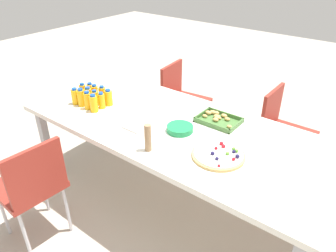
{
  "coord_description": "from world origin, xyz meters",
  "views": [
    {
      "loc": [
        1.2,
        -1.62,
        1.9
      ],
      "look_at": [
        0.0,
        -0.07,
        0.77
      ],
      "focal_mm": 34.41,
      "sensor_mm": 36.0,
      "label": 1
    }
  ],
  "objects_px": {
    "juice_bottle_10": "(102,95)",
    "fruit_pizza": "(219,155)",
    "juice_bottle_4": "(83,92)",
    "juice_bottle_9": "(95,93)",
    "juice_bottle_2": "(88,101)",
    "juice_bottle_7": "(102,101)",
    "juice_bottle_1": "(81,98)",
    "juice_bottle_8": "(90,91)",
    "juice_bottle_5": "(88,96)",
    "cardboard_tube": "(148,138)",
    "chair_far_right": "(282,128)",
    "chair_far_left": "(181,97)",
    "snack_tray": "(218,119)",
    "juice_bottle_6": "(95,98)",
    "party_table": "(174,131)",
    "napkin_stack": "(136,126)",
    "juice_bottle_0": "(75,96)",
    "plate_stack": "(180,129)",
    "juice_bottle_11": "(109,98)",
    "juice_bottle_3": "(94,104)",
    "chair_near_left": "(32,184)"
  },
  "relations": [
    {
      "from": "chair_far_left",
      "to": "juice_bottle_8",
      "type": "distance_m",
      "value": 1.01
    },
    {
      "from": "juice_bottle_5",
      "to": "napkin_stack",
      "type": "distance_m",
      "value": 0.57
    },
    {
      "from": "juice_bottle_4",
      "to": "juice_bottle_7",
      "type": "relative_size",
      "value": 1.13
    },
    {
      "from": "chair_near_left",
      "to": "juice_bottle_9",
      "type": "relative_size",
      "value": 6.13
    },
    {
      "from": "juice_bottle_5",
      "to": "cardboard_tube",
      "type": "xyz_separation_m",
      "value": [
        0.83,
        -0.22,
        0.03
      ]
    },
    {
      "from": "juice_bottle_1",
      "to": "cardboard_tube",
      "type": "bearing_deg",
      "value": -10.6
    },
    {
      "from": "juice_bottle_2",
      "to": "plate_stack",
      "type": "relative_size",
      "value": 0.8
    },
    {
      "from": "chair_near_left",
      "to": "juice_bottle_0",
      "type": "xyz_separation_m",
      "value": [
        -0.3,
        0.65,
        0.31
      ]
    },
    {
      "from": "juice_bottle_4",
      "to": "cardboard_tube",
      "type": "height_order",
      "value": "cardboard_tube"
    },
    {
      "from": "juice_bottle_6",
      "to": "juice_bottle_7",
      "type": "distance_m",
      "value": 0.08
    },
    {
      "from": "plate_stack",
      "to": "napkin_stack",
      "type": "xyz_separation_m",
      "value": [
        -0.28,
        -0.14,
        -0.01
      ]
    },
    {
      "from": "chair_far_right",
      "to": "juice_bottle_6",
      "type": "height_order",
      "value": "juice_bottle_6"
    },
    {
      "from": "cardboard_tube",
      "to": "juice_bottle_1",
      "type": "bearing_deg",
      "value": 169.4
    },
    {
      "from": "juice_bottle_5",
      "to": "juice_bottle_10",
      "type": "xyz_separation_m",
      "value": [
        0.07,
        0.08,
        0.0
      ]
    },
    {
      "from": "juice_bottle_1",
      "to": "juice_bottle_6",
      "type": "relative_size",
      "value": 1.11
    },
    {
      "from": "napkin_stack",
      "to": "juice_bottle_1",
      "type": "bearing_deg",
      "value": -178.71
    },
    {
      "from": "chair_far_right",
      "to": "juice_bottle_0",
      "type": "height_order",
      "value": "juice_bottle_0"
    },
    {
      "from": "juice_bottle_2",
      "to": "party_table",
      "type": "bearing_deg",
      "value": 17.02
    },
    {
      "from": "juice_bottle_10",
      "to": "fruit_pizza",
      "type": "xyz_separation_m",
      "value": [
        1.14,
        -0.09,
        -0.05
      ]
    },
    {
      "from": "juice_bottle_4",
      "to": "fruit_pizza",
      "type": "bearing_deg",
      "value": -0.8
    },
    {
      "from": "juice_bottle_10",
      "to": "chair_far_right",
      "type": "bearing_deg",
      "value": 37.7
    },
    {
      "from": "juice_bottle_2",
      "to": "snack_tray",
      "type": "xyz_separation_m",
      "value": [
        0.91,
        0.45,
        -0.06
      ]
    },
    {
      "from": "juice_bottle_2",
      "to": "juice_bottle_7",
      "type": "height_order",
      "value": "juice_bottle_2"
    },
    {
      "from": "party_table",
      "to": "juice_bottle_11",
      "type": "height_order",
      "value": "juice_bottle_11"
    },
    {
      "from": "chair_far_right",
      "to": "juice_bottle_2",
      "type": "bearing_deg",
      "value": -48.03
    },
    {
      "from": "juice_bottle_4",
      "to": "juice_bottle_0",
      "type": "bearing_deg",
      "value": -89.54
    },
    {
      "from": "juice_bottle_3",
      "to": "juice_bottle_10",
      "type": "height_order",
      "value": "same"
    },
    {
      "from": "party_table",
      "to": "juice_bottle_4",
      "type": "relative_size",
      "value": 15.27
    },
    {
      "from": "juice_bottle_5",
      "to": "fruit_pizza",
      "type": "relative_size",
      "value": 0.43
    },
    {
      "from": "chair_far_left",
      "to": "juice_bottle_10",
      "type": "bearing_deg",
      "value": -14.59
    },
    {
      "from": "juice_bottle_4",
      "to": "napkin_stack",
      "type": "relative_size",
      "value": 1.0
    },
    {
      "from": "juice_bottle_2",
      "to": "juice_bottle_4",
      "type": "xyz_separation_m",
      "value": [
        -0.15,
        0.08,
        0.0
      ]
    },
    {
      "from": "juice_bottle_3",
      "to": "juice_bottle_5",
      "type": "height_order",
      "value": "juice_bottle_3"
    },
    {
      "from": "chair_far_right",
      "to": "snack_tray",
      "type": "bearing_deg",
      "value": -24.8
    },
    {
      "from": "juice_bottle_4",
      "to": "juice_bottle_9",
      "type": "relative_size",
      "value": 1.11
    },
    {
      "from": "chair_near_left",
      "to": "juice_bottle_11",
      "type": "xyz_separation_m",
      "value": [
        -0.07,
        0.8,
        0.31
      ]
    },
    {
      "from": "juice_bottle_0",
      "to": "juice_bottle_6",
      "type": "distance_m",
      "value": 0.17
    },
    {
      "from": "party_table",
      "to": "juice_bottle_8",
      "type": "xyz_separation_m",
      "value": [
        -0.83,
        -0.06,
        0.12
      ]
    },
    {
      "from": "chair_far_right",
      "to": "juice_bottle_4",
      "type": "xyz_separation_m",
      "value": [
        -1.35,
        -1.0,
        0.32
      ]
    },
    {
      "from": "juice_bottle_0",
      "to": "juice_bottle_10",
      "type": "relative_size",
      "value": 0.96
    },
    {
      "from": "juice_bottle_6",
      "to": "party_table",
      "type": "bearing_deg",
      "value": 11.14
    },
    {
      "from": "juice_bottle_5",
      "to": "snack_tray",
      "type": "height_order",
      "value": "juice_bottle_5"
    },
    {
      "from": "juice_bottle_4",
      "to": "snack_tray",
      "type": "height_order",
      "value": "juice_bottle_4"
    },
    {
      "from": "juice_bottle_11",
      "to": "cardboard_tube",
      "type": "bearing_deg",
      "value": -23.89
    },
    {
      "from": "juice_bottle_1",
      "to": "juice_bottle_8",
      "type": "bearing_deg",
      "value": 113.75
    },
    {
      "from": "juice_bottle_4",
      "to": "napkin_stack",
      "type": "bearing_deg",
      "value": -5.44
    },
    {
      "from": "juice_bottle_8",
      "to": "snack_tray",
      "type": "xyz_separation_m",
      "value": [
        1.05,
        0.3,
        -0.05
      ]
    },
    {
      "from": "juice_bottle_9",
      "to": "cardboard_tube",
      "type": "height_order",
      "value": "cardboard_tube"
    },
    {
      "from": "fruit_pizza",
      "to": "chair_near_left",
      "type": "bearing_deg",
      "value": -144.06
    },
    {
      "from": "snack_tray",
      "to": "juice_bottle_0",
      "type": "bearing_deg",
      "value": -156.83
    }
  ]
}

